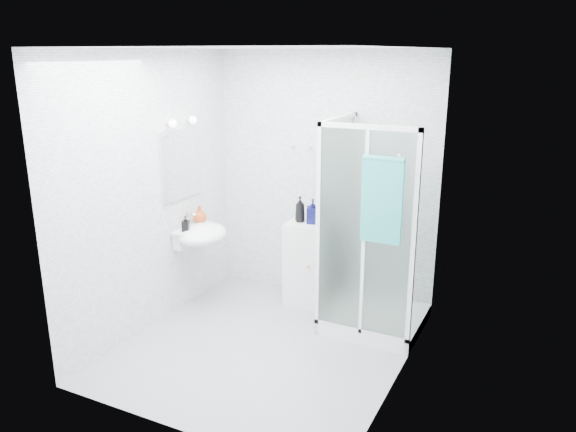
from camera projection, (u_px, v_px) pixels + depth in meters
The scene contains 12 objects.
room at pixel (264, 209), 4.72m from camera, with size 2.40×2.60×2.60m.
shower_enclosure at pixel (366, 284), 5.34m from camera, with size 0.90×0.95×2.00m.
wall_basin at pixel (201, 234), 5.67m from camera, with size 0.46×0.56×0.35m.
mirror at pixel (181, 164), 5.55m from camera, with size 0.02×0.60×0.70m, color white.
vanity_lights at pixel (183, 122), 5.42m from camera, with size 0.10×0.40×0.08m.
wall_hooks at pixel (301, 147), 5.82m from camera, with size 0.23×0.06×0.03m.
storage_cabinet at pixel (305, 263), 5.87m from camera, with size 0.37×0.40×0.89m.
hand_towel at pixel (382, 198), 4.62m from camera, with size 0.35×0.05×0.74m.
shampoo_bottle_a at pixel (300, 209), 5.73m from camera, with size 0.10×0.10×0.27m, color black.
shampoo_bottle_b at pixel (313, 211), 5.69m from camera, with size 0.11×0.12×0.25m, color #0A0B3F.
soap_dispenser_orange at pixel (200, 214), 5.80m from camera, with size 0.14×0.14×0.18m, color #AF3B14.
soap_dispenser_black at pixel (186, 224), 5.53m from camera, with size 0.07×0.07×0.15m, color black.
Camera 1 is at (2.19, -3.99, 2.57)m, focal length 35.00 mm.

